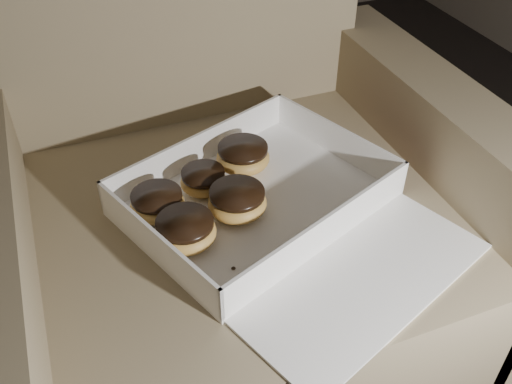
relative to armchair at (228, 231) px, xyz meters
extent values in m
cube|color=#827253|center=(0.00, -0.05, -0.09)|extent=(0.76, 0.76, 0.44)
cube|color=#827253|center=(-0.41, -0.05, -0.02)|extent=(0.13, 0.76, 0.59)
cube|color=#827253|center=(0.41, -0.05, -0.02)|extent=(0.13, 0.76, 0.59)
cube|color=white|center=(0.03, -0.08, 0.13)|extent=(0.51, 0.45, 0.01)
cube|color=white|center=(-0.03, 0.06, 0.17)|extent=(0.40, 0.16, 0.06)
cube|color=white|center=(0.09, -0.23, 0.17)|extent=(0.40, 0.16, 0.06)
cube|color=white|center=(-0.17, -0.16, 0.17)|extent=(0.12, 0.30, 0.06)
cube|color=white|center=(0.22, -0.01, 0.17)|extent=(0.12, 0.30, 0.06)
cube|color=#C8507B|center=(0.23, -0.01, 0.17)|extent=(0.12, 0.29, 0.05)
cube|color=white|center=(0.12, -0.32, 0.13)|extent=(0.46, 0.32, 0.01)
ellipsoid|color=gold|center=(-0.05, -0.02, 0.16)|extent=(0.08, 0.08, 0.04)
cylinder|color=black|center=(-0.05, -0.02, 0.18)|extent=(0.08, 0.08, 0.01)
ellipsoid|color=gold|center=(-0.12, -0.14, 0.16)|extent=(0.10, 0.10, 0.05)
cylinder|color=black|center=(-0.12, -0.14, 0.18)|extent=(0.09, 0.09, 0.01)
ellipsoid|color=gold|center=(-0.01, -0.10, 0.16)|extent=(0.10, 0.10, 0.05)
cylinder|color=black|center=(-0.01, -0.10, 0.18)|extent=(0.09, 0.09, 0.01)
ellipsoid|color=gold|center=(-0.14, -0.06, 0.16)|extent=(0.09, 0.09, 0.04)
cylinder|color=black|center=(-0.14, -0.06, 0.18)|extent=(0.09, 0.09, 0.01)
ellipsoid|color=gold|center=(0.04, 0.01, 0.16)|extent=(0.10, 0.10, 0.05)
cylinder|color=black|center=(0.04, 0.01, 0.18)|extent=(0.09, 0.09, 0.01)
ellipsoid|color=black|center=(-0.05, -0.26, 0.14)|extent=(0.01, 0.01, 0.00)
ellipsoid|color=black|center=(0.05, -0.23, 0.14)|extent=(0.01, 0.01, 0.00)
ellipsoid|color=black|center=(0.15, -0.18, 0.14)|extent=(0.01, 0.01, 0.00)
ellipsoid|color=black|center=(-0.06, -0.22, 0.14)|extent=(0.01, 0.01, 0.00)
camera|label=1|loc=(-0.25, -0.80, 0.79)|focal=40.00mm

